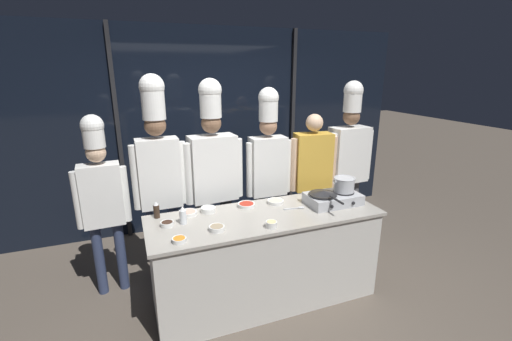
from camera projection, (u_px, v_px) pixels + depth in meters
ground_plane at (265, 297)px, 3.39m from camera, size 24.00×24.00×0.00m
window_wall_back at (213, 130)px, 4.72m from camera, size 5.68×0.09×2.70m
demo_counter at (265, 257)px, 3.26m from camera, size 2.14×0.73×0.89m
portable_stove at (333, 198)px, 3.36m from camera, size 0.52×0.34×0.12m
frying_pan at (323, 193)px, 3.30m from camera, size 0.28×0.48×0.04m
stock_pot at (344, 184)px, 3.37m from camera, size 0.23×0.21×0.14m
squeeze_bottle_soy at (156, 210)px, 3.04m from camera, size 0.05×0.05×0.15m
squeeze_bottle_clear at (183, 216)px, 2.92m from camera, size 0.06×0.06×0.16m
prep_bowl_soy_glaze at (167, 224)px, 2.89m from camera, size 0.11×0.11×0.04m
prep_bowl_mushrooms at (217, 228)px, 2.82m from camera, size 0.13×0.13×0.04m
prep_bowl_garlic at (208, 209)px, 3.18m from camera, size 0.14×0.14×0.05m
prep_bowl_noodles at (276, 201)px, 3.38m from camera, size 0.16×0.16×0.04m
prep_bowl_shrimp at (189, 213)px, 3.12m from camera, size 0.16×0.16×0.04m
prep_bowl_ginger at (271, 224)px, 2.87m from camera, size 0.10×0.10×0.06m
prep_bowl_carrots at (179, 240)px, 2.63m from camera, size 0.11×0.11×0.04m
prep_bowl_chili_flakes at (246, 205)px, 3.30m from camera, size 0.17×0.17×0.04m
serving_spoon_slotted at (298, 208)px, 3.26m from camera, size 0.21×0.05×0.02m
chef_head at (101, 192)px, 3.20m from camera, size 0.48×0.21×1.79m
chef_sous at (159, 166)px, 3.31m from camera, size 0.52×0.23×2.13m
chef_line at (213, 167)px, 3.53m from camera, size 0.62×0.28×2.09m
chef_pastry at (268, 162)px, 3.77m from camera, size 0.52×0.22×1.99m
person_guest at (312, 171)px, 3.96m from camera, size 0.55×0.27×1.69m
chef_apprentice at (349, 155)px, 4.15m from camera, size 0.62×0.27×2.04m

